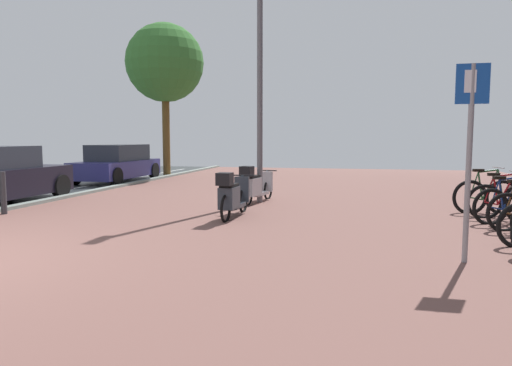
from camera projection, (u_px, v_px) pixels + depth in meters
The scene contains 11 objects.
ground at pixel (19, 278), 5.35m from camera, with size 21.00×40.00×0.13m.
bicycle_rack_04 at pixel (507, 206), 8.57m from camera, with size 1.33×0.53×0.98m.
bicycle_rack_05 at pixel (502, 201), 9.17m from camera, with size 1.39×0.48×0.99m.
bicycle_rack_06 at pixel (486, 196), 9.82m from camera, with size 1.44×0.47×1.03m.
scooter_near at pixel (232, 196), 9.20m from camera, with size 0.52×1.77×0.98m.
scooter_mid at pixel (255, 186), 11.28m from camera, with size 0.67×1.81×0.97m.
parked_car_far at pixel (117, 164), 17.05m from camera, with size 1.78×3.98×1.36m.
parking_sign at pixel (470, 142), 5.80m from camera, with size 0.40×0.07×2.54m.
lamp_post at pixel (260, 57), 11.15m from camera, with size 0.20×0.52×6.51m.
street_tree at pixel (165, 64), 18.93m from camera, with size 3.22×3.22×6.33m.
bollard_far at pixel (3, 193), 9.68m from camera, with size 0.12×0.12×0.91m.
Camera 1 is at (5.27, -4.49, 1.61)m, focal length 32.08 mm.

